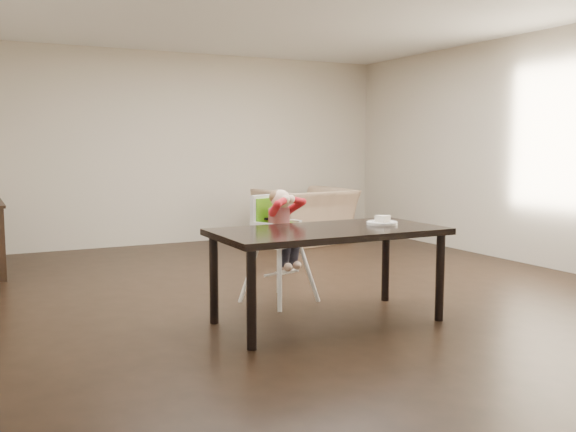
# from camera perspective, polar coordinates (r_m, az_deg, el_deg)

# --- Properties ---
(ground) EXTENTS (7.00, 7.00, 0.00)m
(ground) POSITION_cam_1_polar(r_m,az_deg,el_deg) (6.29, 1.62, -6.55)
(ground) COLOR black
(ground) RESTS_ON ground
(room_walls) EXTENTS (6.02, 7.02, 2.71)m
(room_walls) POSITION_cam_1_polar(r_m,az_deg,el_deg) (6.15, 1.67, 10.56)
(room_walls) COLOR beige
(room_walls) RESTS_ON ground
(dining_table) EXTENTS (1.80, 0.90, 0.75)m
(dining_table) POSITION_cam_1_polar(r_m,az_deg,el_deg) (5.05, 3.58, -2.01)
(dining_table) COLOR black
(dining_table) RESTS_ON ground
(high_chair) EXTENTS (0.54, 0.54, 1.01)m
(high_chair) POSITION_cam_1_polar(r_m,az_deg,el_deg) (5.70, -0.95, -0.61)
(high_chair) COLOR white
(high_chair) RESTS_ON ground
(plate) EXTENTS (0.27, 0.27, 0.07)m
(plate) POSITION_cam_1_polar(r_m,az_deg,el_deg) (5.34, 8.39, -0.48)
(plate) COLOR white
(plate) RESTS_ON dining_table
(armchair) EXTENTS (1.32, 0.97, 1.05)m
(armchair) POSITION_cam_1_polar(r_m,az_deg,el_deg) (9.12, 1.57, 0.81)
(armchair) COLOR tan
(armchair) RESTS_ON ground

